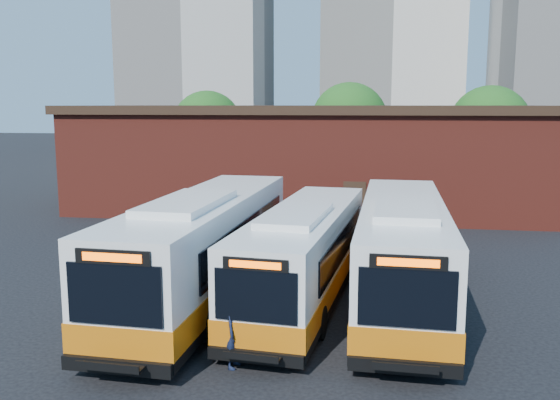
# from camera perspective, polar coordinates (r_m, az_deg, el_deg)

# --- Properties ---
(ground) EXTENTS (220.00, 220.00, 0.00)m
(ground) POSITION_cam_1_polar(r_m,az_deg,el_deg) (19.04, -3.18, -10.65)
(ground) COLOR black
(bus_midwest) EXTENTS (3.45, 13.45, 3.63)m
(bus_midwest) POSITION_cam_1_polar(r_m,az_deg,el_deg) (19.92, -7.21, -4.86)
(bus_midwest) COLOR white
(bus_midwest) RESTS_ON ground
(bus_mideast) EXTENTS (3.62, 11.99, 3.22)m
(bus_mideast) POSITION_cam_1_polar(r_m,az_deg,el_deg) (19.70, 2.41, -5.51)
(bus_mideast) COLOR white
(bus_mideast) RESTS_ON ground
(bus_east) EXTENTS (3.13, 12.91, 3.49)m
(bus_east) POSITION_cam_1_polar(r_m,az_deg,el_deg) (19.97, 11.66, -5.13)
(bus_east) COLOR white
(bus_east) RESTS_ON ground
(transit_worker) EXTENTS (0.47, 0.67, 1.75)m
(transit_worker) POSITION_cam_1_polar(r_m,az_deg,el_deg) (15.01, -4.51, -12.66)
(transit_worker) COLOR #121933
(transit_worker) RESTS_ON ground
(depot_building) EXTENTS (28.60, 12.60, 6.40)m
(depot_building) POSITION_cam_1_polar(r_m,az_deg,el_deg) (37.85, 2.89, 4.31)
(depot_building) COLOR maroon
(depot_building) RESTS_ON ground
(tree_west) EXTENTS (6.00, 6.00, 7.65)m
(tree_west) POSITION_cam_1_polar(r_m,az_deg,el_deg) (51.42, -7.01, 7.08)
(tree_west) COLOR #382314
(tree_west) RESTS_ON ground
(tree_mid) EXTENTS (6.56, 6.56, 8.36)m
(tree_mid) POSITION_cam_1_polar(r_m,az_deg,el_deg) (51.58, 6.67, 7.58)
(tree_mid) COLOR #382314
(tree_mid) RESTS_ON ground
(tree_east) EXTENTS (6.24, 6.24, 7.96)m
(tree_east) POSITION_cam_1_polar(r_m,az_deg,el_deg) (49.45, 19.48, 6.76)
(tree_east) COLOR #382314
(tree_east) RESTS_ON ground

